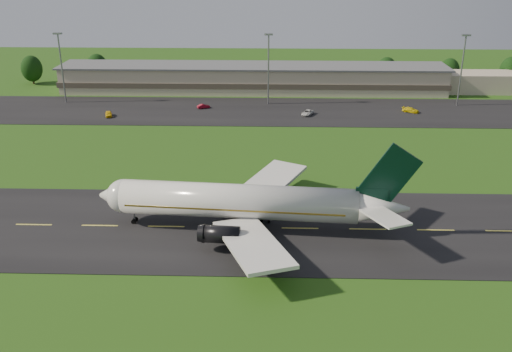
{
  "coord_description": "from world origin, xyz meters",
  "views": [
    {
      "loc": [
        6.27,
        -83.34,
        42.63
      ],
      "look_at": [
        3.56,
        8.0,
        6.0
      ],
      "focal_mm": 40.0,
      "sensor_mm": 36.0,
      "label": 1
    }
  ],
  "objects_px": {
    "airliner": "(244,202)",
    "service_vehicle_a": "(109,114)",
    "service_vehicle_c": "(308,113)",
    "light_mast_west": "(61,59)",
    "light_mast_east": "(463,62)",
    "service_vehicle_d": "(411,110)",
    "terminal": "(273,79)",
    "service_vehicle_b": "(203,106)",
    "light_mast_centre": "(268,61)"
  },
  "relations": [
    {
      "from": "airliner",
      "to": "light_mast_centre",
      "type": "height_order",
      "value": "light_mast_centre"
    },
    {
      "from": "airliner",
      "to": "service_vehicle_a",
      "type": "relative_size",
      "value": 12.29
    },
    {
      "from": "airliner",
      "to": "light_mast_centre",
      "type": "xyz_separation_m",
      "value": [
        3.2,
        80.07,
        8.08
      ]
    },
    {
      "from": "service_vehicle_a",
      "to": "service_vehicle_b",
      "type": "bearing_deg",
      "value": 2.77
    },
    {
      "from": "airliner",
      "to": "service_vehicle_c",
      "type": "relative_size",
      "value": 10.61
    },
    {
      "from": "service_vehicle_a",
      "to": "service_vehicle_d",
      "type": "xyz_separation_m",
      "value": [
        82.91,
        6.67,
        -0.03
      ]
    },
    {
      "from": "airliner",
      "to": "service_vehicle_c",
      "type": "bearing_deg",
      "value": 82.85
    },
    {
      "from": "service_vehicle_a",
      "to": "service_vehicle_d",
      "type": "distance_m",
      "value": 83.18
    },
    {
      "from": "light_mast_centre",
      "to": "service_vehicle_b",
      "type": "height_order",
      "value": "light_mast_centre"
    },
    {
      "from": "airliner",
      "to": "service_vehicle_c",
      "type": "height_order",
      "value": "airliner"
    },
    {
      "from": "terminal",
      "to": "service_vehicle_a",
      "type": "relative_size",
      "value": 34.76
    },
    {
      "from": "light_mast_west",
      "to": "light_mast_east",
      "type": "relative_size",
      "value": 1.0
    },
    {
      "from": "service_vehicle_b",
      "to": "service_vehicle_d",
      "type": "distance_m",
      "value": 58.2
    },
    {
      "from": "light_mast_east",
      "to": "service_vehicle_d",
      "type": "relative_size",
      "value": 4.36
    },
    {
      "from": "light_mast_west",
      "to": "service_vehicle_a",
      "type": "distance_m",
      "value": 25.49
    },
    {
      "from": "service_vehicle_b",
      "to": "service_vehicle_d",
      "type": "bearing_deg",
      "value": -117.72
    },
    {
      "from": "light_mast_centre",
      "to": "service_vehicle_a",
      "type": "bearing_deg",
      "value": -160.87
    },
    {
      "from": "service_vehicle_c",
      "to": "service_vehicle_d",
      "type": "height_order",
      "value": "service_vehicle_d"
    },
    {
      "from": "terminal",
      "to": "light_mast_centre",
      "type": "height_order",
      "value": "light_mast_centre"
    },
    {
      "from": "airliner",
      "to": "service_vehicle_a",
      "type": "height_order",
      "value": "airliner"
    },
    {
      "from": "light_mast_west",
      "to": "service_vehicle_c",
      "type": "bearing_deg",
      "value": -9.51
    },
    {
      "from": "airliner",
      "to": "light_mast_east",
      "type": "xyz_separation_m",
      "value": [
        58.2,
        80.07,
        8.08
      ]
    },
    {
      "from": "airliner",
      "to": "service_vehicle_a",
      "type": "distance_m",
      "value": 76.49
    },
    {
      "from": "light_mast_east",
      "to": "service_vehicle_a",
      "type": "height_order",
      "value": "light_mast_east"
    },
    {
      "from": "light_mast_west",
      "to": "service_vehicle_d",
      "type": "height_order",
      "value": "light_mast_west"
    },
    {
      "from": "terminal",
      "to": "service_vehicle_b",
      "type": "relative_size",
      "value": 40.46
    },
    {
      "from": "light_mast_east",
      "to": "service_vehicle_c",
      "type": "xyz_separation_m",
      "value": [
        -44.09,
        -11.88,
        -11.97
      ]
    },
    {
      "from": "airliner",
      "to": "terminal",
      "type": "distance_m",
      "value": 96.36
    },
    {
      "from": "service_vehicle_c",
      "to": "airliner",
      "type": "bearing_deg",
      "value": -78.14
    },
    {
      "from": "light_mast_east",
      "to": "service_vehicle_b",
      "type": "xyz_separation_m",
      "value": [
        -73.41,
        -5.72,
        -12.05
      ]
    },
    {
      "from": "terminal",
      "to": "service_vehicle_b",
      "type": "xyz_separation_m",
      "value": [
        -19.81,
        -21.9,
        -3.3
      ]
    },
    {
      "from": "light_mast_east",
      "to": "service_vehicle_b",
      "type": "bearing_deg",
      "value": -175.54
    },
    {
      "from": "airliner",
      "to": "light_mast_west",
      "type": "xyz_separation_m",
      "value": [
        -56.8,
        80.07,
        8.08
      ]
    },
    {
      "from": "light_mast_centre",
      "to": "service_vehicle_a",
      "type": "relative_size",
      "value": 4.88
    },
    {
      "from": "light_mast_west",
      "to": "light_mast_east",
      "type": "height_order",
      "value": "same"
    },
    {
      "from": "light_mast_east",
      "to": "service_vehicle_a",
      "type": "bearing_deg",
      "value": -171.33
    },
    {
      "from": "service_vehicle_b",
      "to": "light_mast_centre",
      "type": "bearing_deg",
      "value": -97.91
    },
    {
      "from": "service_vehicle_d",
      "to": "airliner",
      "type": "bearing_deg",
      "value": 178.79
    },
    {
      "from": "service_vehicle_c",
      "to": "light_mast_east",
      "type": "bearing_deg",
      "value": 38.64
    },
    {
      "from": "light_mast_east",
      "to": "service_vehicle_d",
      "type": "distance_m",
      "value": 21.1
    },
    {
      "from": "light_mast_west",
      "to": "service_vehicle_d",
      "type": "distance_m",
      "value": 100.79
    },
    {
      "from": "service_vehicle_d",
      "to": "service_vehicle_a",
      "type": "bearing_deg",
      "value": 124.28
    },
    {
      "from": "light_mast_west",
      "to": "service_vehicle_d",
      "type": "bearing_deg",
      "value": -4.76
    },
    {
      "from": "terminal",
      "to": "service_vehicle_a",
      "type": "distance_m",
      "value": 54.48
    },
    {
      "from": "service_vehicle_c",
      "to": "service_vehicle_d",
      "type": "xyz_separation_m",
      "value": [
        28.82,
        3.57,
        0.01
      ]
    },
    {
      "from": "light_mast_east",
      "to": "light_mast_west",
      "type": "bearing_deg",
      "value": 180.0
    },
    {
      "from": "terminal",
      "to": "airliner",
      "type": "bearing_deg",
      "value": -92.74
    },
    {
      "from": "airliner",
      "to": "light_mast_east",
      "type": "distance_m",
      "value": 99.31
    },
    {
      "from": "light_mast_centre",
      "to": "service_vehicle_d",
      "type": "bearing_deg",
      "value": -11.81
    },
    {
      "from": "light_mast_west",
      "to": "service_vehicle_c",
      "type": "xyz_separation_m",
      "value": [
        70.91,
        -11.88,
        -11.97
      ]
    }
  ]
}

